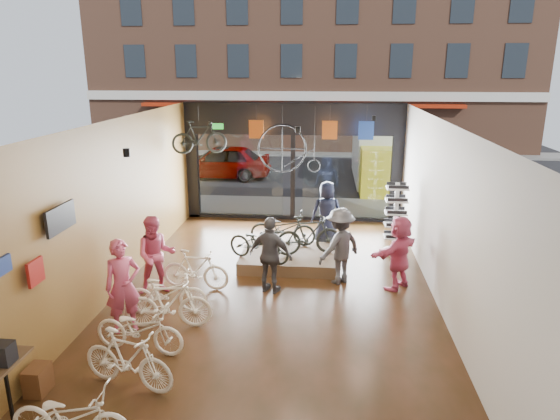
# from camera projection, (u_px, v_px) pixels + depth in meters

# --- Properties ---
(ground_plane) EXTENTS (7.00, 12.00, 0.04)m
(ground_plane) POSITION_uv_depth(u_px,v_px,m) (274.00, 299.00, 10.92)
(ground_plane) COLOR black
(ground_plane) RESTS_ON ground
(ceiling) EXTENTS (7.00, 12.00, 0.04)m
(ceiling) POSITION_uv_depth(u_px,v_px,m) (273.00, 122.00, 9.86)
(ceiling) COLOR black
(ceiling) RESTS_ON ground
(wall_left) EXTENTS (0.04, 12.00, 3.80)m
(wall_left) POSITION_uv_depth(u_px,v_px,m) (110.00, 211.00, 10.70)
(wall_left) COLOR olive
(wall_left) RESTS_ON ground
(wall_right) EXTENTS (0.04, 12.00, 3.80)m
(wall_right) POSITION_uv_depth(u_px,v_px,m) (446.00, 220.00, 10.07)
(wall_right) COLOR beige
(wall_right) RESTS_ON ground
(wall_back) EXTENTS (7.00, 0.04, 3.80)m
(wall_back) POSITION_uv_depth(u_px,v_px,m) (204.00, 399.00, 4.62)
(wall_back) COLOR beige
(wall_back) RESTS_ON ground
(storefront) EXTENTS (7.00, 0.26, 3.80)m
(storefront) POSITION_uv_depth(u_px,v_px,m) (293.00, 162.00, 16.13)
(storefront) COLOR black
(storefront) RESTS_ON ground
(exit_sign) EXTENTS (0.35, 0.06, 0.18)m
(exit_sign) POSITION_uv_depth(u_px,v_px,m) (218.00, 126.00, 15.91)
(exit_sign) COLOR #198C26
(exit_sign) RESTS_ON storefront
(street_road) EXTENTS (30.00, 18.00, 0.02)m
(street_road) POSITION_uv_depth(u_px,v_px,m) (305.00, 167.00, 25.27)
(street_road) COLOR black
(street_road) RESTS_ON ground
(sidewalk_near) EXTENTS (30.00, 2.40, 0.12)m
(sidewalk_near) POSITION_uv_depth(u_px,v_px,m) (295.00, 207.00, 17.78)
(sidewalk_near) COLOR slate
(sidewalk_near) RESTS_ON ground
(sidewalk_far) EXTENTS (30.00, 2.00, 0.12)m
(sidewalk_far) POSITION_uv_depth(u_px,v_px,m) (308.00, 153.00, 29.08)
(sidewalk_far) COLOR slate
(sidewalk_far) RESTS_ON ground
(opposite_building) EXTENTS (26.00, 5.00, 14.00)m
(opposite_building) POSITION_uv_depth(u_px,v_px,m) (312.00, 30.00, 29.55)
(opposite_building) COLOR brown
(opposite_building) RESTS_ON ground
(street_car) EXTENTS (4.48, 1.80, 1.53)m
(street_car) POSITION_uv_depth(u_px,v_px,m) (221.00, 162.00, 22.51)
(street_car) COLOR gray
(street_car) RESTS_ON street_road
(box_truck) EXTENTS (2.38, 7.14, 2.81)m
(box_truck) POSITION_uv_depth(u_px,v_px,m) (385.00, 154.00, 20.73)
(box_truck) COLOR silver
(box_truck) RESTS_ON street_road
(floor_bike_0) EXTENTS (1.67, 0.61, 0.87)m
(floor_bike_0) POSITION_uv_depth(u_px,v_px,m) (71.00, 417.00, 6.56)
(floor_bike_0) COLOR white
(floor_bike_0) RESTS_ON ground_plane
(floor_bike_1) EXTENTS (1.69, 0.88, 0.98)m
(floor_bike_1) POSITION_uv_depth(u_px,v_px,m) (128.00, 359.00, 7.76)
(floor_bike_1) COLOR white
(floor_bike_1) RESTS_ON ground_plane
(floor_bike_2) EXTENTS (1.74, 0.82, 0.88)m
(floor_bike_2) POSITION_uv_depth(u_px,v_px,m) (139.00, 329.00, 8.76)
(floor_bike_2) COLOR white
(floor_bike_2) RESTS_ON ground_plane
(floor_bike_3) EXTENTS (1.72, 0.65, 1.01)m
(floor_bike_3) POSITION_uv_depth(u_px,v_px,m) (168.00, 303.00, 9.57)
(floor_bike_3) COLOR white
(floor_bike_3) RESTS_ON ground_plane
(floor_bike_4) EXTENTS (1.71, 0.79, 0.86)m
(floor_bike_4) POSITION_uv_depth(u_px,v_px,m) (166.00, 293.00, 10.17)
(floor_bike_4) COLOR white
(floor_bike_4) RESTS_ON ground_plane
(floor_bike_5) EXTENTS (1.57, 0.56, 0.93)m
(floor_bike_5) POSITION_uv_depth(u_px,v_px,m) (196.00, 269.00, 11.27)
(floor_bike_5) COLOR white
(floor_bike_5) RESTS_ON ground_plane
(display_platform) EXTENTS (2.40, 1.80, 0.30)m
(display_platform) POSITION_uv_depth(u_px,v_px,m) (288.00, 258.00, 12.78)
(display_platform) COLOR brown
(display_platform) RESTS_ON ground_plane
(display_bike_left) EXTENTS (1.77, 1.22, 0.88)m
(display_bike_left) POSITION_uv_depth(u_px,v_px,m) (259.00, 243.00, 12.13)
(display_bike_left) COLOR black
(display_bike_left) RESTS_ON display_platform
(display_bike_mid) EXTENTS (1.77, 0.96, 1.02)m
(display_bike_mid) POSITION_uv_depth(u_px,v_px,m) (309.00, 235.00, 12.51)
(display_bike_mid) COLOR black
(display_bike_mid) RESTS_ON display_platform
(display_bike_right) EXTENTS (1.76, 0.68, 0.91)m
(display_bike_right) POSITION_uv_depth(u_px,v_px,m) (283.00, 229.00, 13.18)
(display_bike_right) COLOR black
(display_bike_right) RESTS_ON display_platform
(customer_0) EXTENTS (0.80, 0.73, 1.83)m
(customer_0) POSITION_uv_depth(u_px,v_px,m) (123.00, 286.00, 9.36)
(customer_0) COLOR #CC4C72
(customer_0) RESTS_ON ground_plane
(customer_1) EXTENTS (1.04, 0.92, 1.78)m
(customer_1) POSITION_uv_depth(u_px,v_px,m) (156.00, 255.00, 10.95)
(customer_1) COLOR #CC4C72
(customer_1) RESTS_ON ground_plane
(customer_2) EXTENTS (1.11, 0.74, 1.74)m
(customer_2) POSITION_uv_depth(u_px,v_px,m) (271.00, 255.00, 11.00)
(customer_2) COLOR #3F3F44
(customer_2) RESTS_ON ground_plane
(customer_3) EXTENTS (1.31, 1.27, 1.80)m
(customer_3) POSITION_uv_depth(u_px,v_px,m) (340.00, 246.00, 11.48)
(customer_3) COLOR #3F3F44
(customer_3) RESTS_ON ground_plane
(customer_4) EXTENTS (0.95, 0.69, 1.79)m
(customer_4) POSITION_uv_depth(u_px,v_px,m) (327.00, 213.00, 14.14)
(customer_4) COLOR #161C33
(customer_4) RESTS_ON ground_plane
(customer_5) EXTENTS (1.42, 1.53, 1.71)m
(customer_5) POSITION_uv_depth(u_px,v_px,m) (399.00, 252.00, 11.20)
(customer_5) COLOR #CC4C72
(customer_5) RESTS_ON ground_plane
(sunglasses_rack) EXTENTS (0.62, 0.52, 1.96)m
(sunglasses_rack) POSITION_uv_depth(u_px,v_px,m) (395.00, 219.00, 13.29)
(sunglasses_rack) COLOR white
(sunglasses_rack) RESTS_ON ground_plane
(wall_merch) EXTENTS (0.40, 2.40, 2.60)m
(wall_merch) POSITION_uv_depth(u_px,v_px,m) (26.00, 313.00, 7.51)
(wall_merch) COLOR navy
(wall_merch) RESTS_ON wall_left
(penny_farthing) EXTENTS (1.80, 0.06, 1.44)m
(penny_farthing) POSITION_uv_depth(u_px,v_px,m) (292.00, 150.00, 14.73)
(penny_farthing) COLOR black
(penny_farthing) RESTS_ON ceiling
(hung_bike) EXTENTS (1.64, 0.94, 0.95)m
(hung_bike) POSITION_uv_depth(u_px,v_px,m) (199.00, 137.00, 14.36)
(hung_bike) COLOR black
(hung_bike) RESTS_ON ceiling
(jersey_left) EXTENTS (0.45, 0.03, 0.55)m
(jersey_left) POSITION_uv_depth(u_px,v_px,m) (256.00, 129.00, 15.14)
(jersey_left) COLOR #CC5919
(jersey_left) RESTS_ON ceiling
(jersey_mid) EXTENTS (0.45, 0.03, 0.55)m
(jersey_mid) POSITION_uv_depth(u_px,v_px,m) (330.00, 130.00, 14.94)
(jersey_mid) COLOR #CC5919
(jersey_mid) RESTS_ON ceiling
(jersey_right) EXTENTS (0.45, 0.03, 0.55)m
(jersey_right) POSITION_uv_depth(u_px,v_px,m) (366.00, 131.00, 14.84)
(jersey_right) COLOR #1E3F99
(jersey_right) RESTS_ON ceiling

